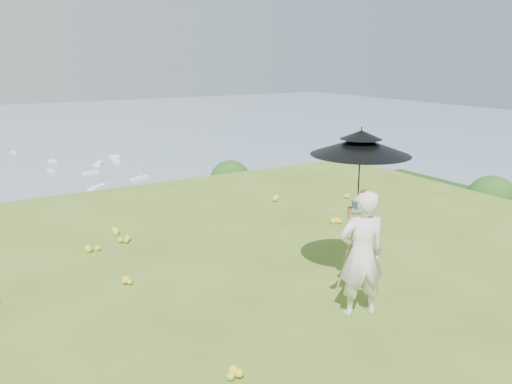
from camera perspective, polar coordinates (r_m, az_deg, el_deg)
ground at (r=8.16m, az=4.64°, el=-9.32°), size 14.00×14.00×0.00m
shoreline_tier at (r=90.20m, az=-25.20°, el=-12.37°), size 170.00×28.00×8.00m
slope_trees at (r=45.17m, az=-22.70°, el=-10.18°), size 110.00×50.00×6.00m
harbor_town at (r=87.56m, az=-25.67°, el=-8.56°), size 110.00×22.00×5.00m
wildflowers at (r=8.32m, az=3.65°, el=-8.34°), size 10.00×10.50×0.12m
painter at (r=6.73m, az=11.98°, el=-6.97°), size 0.73×0.59×1.75m
field_easel at (r=7.35m, az=11.33°, el=-6.24°), size 0.70×0.70×1.46m
sun_umbrella at (r=7.06m, az=11.71°, el=2.24°), size 1.88×1.88×1.27m
painter_cap at (r=6.47m, az=12.37°, el=-0.19°), size 0.28×0.30×0.10m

